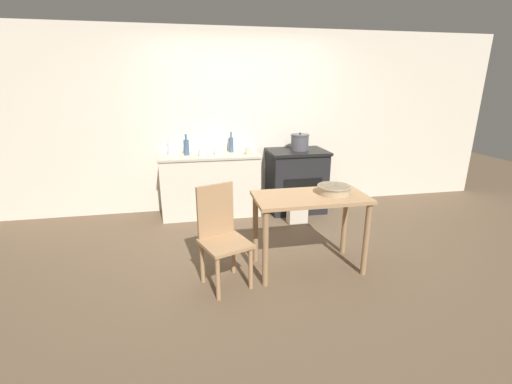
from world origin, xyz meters
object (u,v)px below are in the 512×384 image
at_px(cup_center_left, 202,153).
at_px(cup_center_right, 248,151).
at_px(chair, 221,234).
at_px(flour_sack, 297,211).
at_px(bottle_far_left, 170,149).
at_px(bottle_left, 186,147).
at_px(mixing_bowl_large, 334,189).
at_px(stock_pot, 300,142).
at_px(bottle_mid_left, 231,144).
at_px(cup_center, 217,152).
at_px(stove, 296,180).
at_px(work_table, 310,209).

distance_m(cup_center_left, cup_center_right, 0.63).
relative_size(chair, flour_sack, 2.76).
bearing_deg(bottle_far_left, bottle_left, -2.58).
distance_m(chair, flour_sack, 1.72).
xyz_separation_m(flour_sack, mixing_bowl_large, (-0.02, -1.15, 0.65)).
xyz_separation_m(stock_pot, bottle_mid_left, (-0.96, 0.20, -0.03)).
distance_m(cup_center, cup_center_right, 0.43).
height_order(stove, chair, chair).
xyz_separation_m(bottle_mid_left, cup_center_left, (-0.43, -0.22, -0.06)).
bearing_deg(cup_center_left, stove, 1.53).
bearing_deg(bottle_left, mixing_bowl_large, -51.61).
relative_size(work_table, bottle_far_left, 4.39).
xyz_separation_m(work_table, mixing_bowl_large, (0.24, 0.01, 0.18)).
bearing_deg(mixing_bowl_large, bottle_far_left, 132.40).
relative_size(chair, cup_center_right, 9.40).
distance_m(bottle_far_left, bottle_mid_left, 0.86).
distance_m(bottle_left, bottle_mid_left, 0.64).
distance_m(stock_pot, cup_center_right, 0.76).
relative_size(flour_sack, mixing_bowl_large, 1.03).
bearing_deg(flour_sack, chair, -132.28).
distance_m(chair, cup_center_right, 1.87).
xyz_separation_m(work_table, chair, (-0.88, -0.09, -0.15)).
xyz_separation_m(mixing_bowl_large, bottle_far_left, (-1.62, 1.78, 0.14)).
xyz_separation_m(chair, bottle_mid_left, (0.35, 1.97, 0.49)).
bearing_deg(cup_center_left, flour_sack, -22.07).
distance_m(stove, chair, 2.19).
relative_size(mixing_bowl_large, bottle_mid_left, 1.14).
bearing_deg(stove, cup_center_right, -176.12).
xyz_separation_m(work_table, bottle_far_left, (-1.38, 1.79, 0.33)).
relative_size(flour_sack, cup_center_right, 3.40).
xyz_separation_m(mixing_bowl_large, bottle_mid_left, (-0.77, 1.87, 0.16)).
bearing_deg(cup_center, bottle_far_left, 172.62).
distance_m(work_table, chair, 0.90).
bearing_deg(chair, cup_center_left, 71.43).
xyz_separation_m(stove, work_table, (-0.40, -1.69, 0.19)).
bearing_deg(cup_center_right, bottle_left, 170.82).
distance_m(stove, cup_center_left, 1.44).
distance_m(mixing_bowl_large, cup_center_left, 2.04).
height_order(stock_pot, cup_center, stock_pot).
distance_m(chair, bottle_far_left, 2.00).
xyz_separation_m(bottle_left, cup_center_left, (0.20, -0.12, -0.06)).
bearing_deg(chair, mixing_bowl_large, -15.92).
bearing_deg(bottle_far_left, work_table, -52.33).
bearing_deg(cup_center_left, cup_center, 13.16).
distance_m(work_table, cup_center, 1.88).
bearing_deg(cup_center_right, stock_pot, 3.15).
relative_size(chair, bottle_left, 3.26).
height_order(flour_sack, mixing_bowl_large, mixing_bowl_large).
relative_size(cup_center_left, cup_center, 1.22).
bearing_deg(mixing_bowl_large, stove, 84.64).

